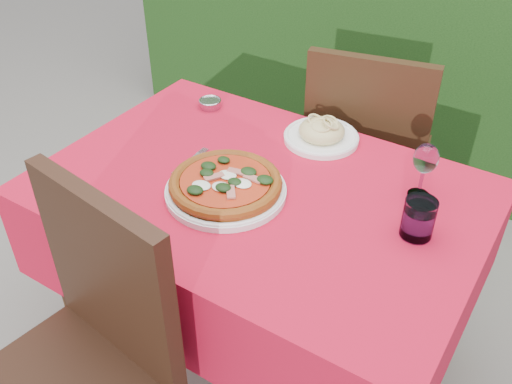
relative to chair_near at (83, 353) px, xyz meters
The scene contains 10 objects.
ground 0.84m from the chair_near, 78.27° to the left, with size 60.00×60.00×0.00m, color #67625D.
dining_table 0.62m from the chair_near, 78.27° to the left, with size 1.26×0.86×0.75m.
chair_near is the anchor object (origin of this frame).
chair_far 1.27m from the chair_near, 81.05° to the left, with size 0.52×0.52×0.96m.
pizza_plate 0.57m from the chair_near, 82.95° to the left, with size 0.37×0.37×0.06m.
pasta_plate 0.96m from the chair_near, 80.39° to the left, with size 0.24×0.24×0.07m.
water_glass 0.89m from the chair_near, 48.24° to the left, with size 0.08×0.08×0.11m.
wine_glass 1.01m from the chair_near, 57.06° to the left, with size 0.07×0.07×0.17m.
fork 0.62m from the chair_near, 101.80° to the left, with size 0.02×0.18×0.00m, color #BBBBC2.
steel_ramekin 0.97m from the chair_near, 106.81° to the left, with size 0.07×0.07×0.03m, color #B0B1B7.
Camera 1 is at (0.70, -1.11, 1.72)m, focal length 40.00 mm.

